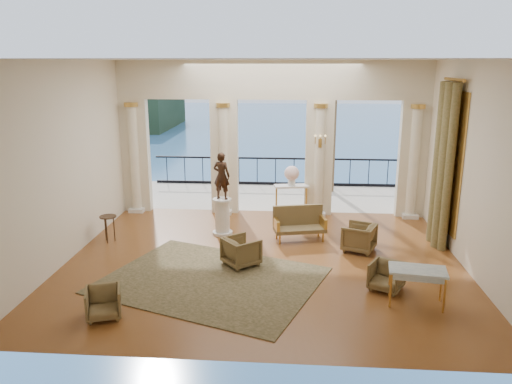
# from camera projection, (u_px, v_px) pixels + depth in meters

# --- Properties ---
(floor) EXTENTS (9.00, 9.00, 0.00)m
(floor) POSITION_uv_depth(u_px,v_px,m) (263.00, 261.00, 11.49)
(floor) COLOR #512C14
(floor) RESTS_ON ground
(room_walls) EXTENTS (9.00, 9.00, 9.00)m
(room_walls) POSITION_uv_depth(u_px,v_px,m) (260.00, 145.00, 9.68)
(room_walls) COLOR #F2E5CB
(room_walls) RESTS_ON ground
(arcade) EXTENTS (9.00, 0.56, 4.50)m
(arcade) POSITION_uv_depth(u_px,v_px,m) (272.00, 128.00, 14.52)
(arcade) COLOR #F2E5C5
(arcade) RESTS_ON ground
(terrace) EXTENTS (10.00, 3.60, 0.10)m
(terrace) POSITION_uv_depth(u_px,v_px,m) (274.00, 197.00, 17.09)
(terrace) COLOR beige
(terrace) RESTS_ON ground
(balustrade) EXTENTS (9.00, 0.06, 1.03)m
(balustrade) POSITION_uv_depth(u_px,v_px,m) (275.00, 174.00, 18.52)
(balustrade) COLOR black
(balustrade) RESTS_ON terrace
(palm_tree) EXTENTS (2.00, 2.00, 4.50)m
(palm_tree) POSITION_uv_depth(u_px,v_px,m) (335.00, 73.00, 16.67)
(palm_tree) COLOR #4C3823
(palm_tree) RESTS_ON terrace
(headland) EXTENTS (22.00, 18.00, 6.00)m
(headland) POSITION_uv_depth(u_px,v_px,m) (107.00, 108.00, 81.95)
(headland) COLOR black
(headland) RESTS_ON sea
(sea) EXTENTS (160.00, 160.00, 0.00)m
(sea) POSITION_uv_depth(u_px,v_px,m) (289.00, 137.00, 70.88)
(sea) COLOR #255D86
(sea) RESTS_ON ground
(curtain) EXTENTS (0.33, 1.40, 4.09)m
(curtain) POSITION_uv_depth(u_px,v_px,m) (443.00, 165.00, 12.11)
(curtain) COLOR brown
(curtain) RESTS_ON ground
(window_frame) EXTENTS (0.04, 1.60, 3.40)m
(window_frame) POSITION_uv_depth(u_px,v_px,m) (451.00, 162.00, 12.07)
(window_frame) COLOR gold
(window_frame) RESTS_ON room_walls
(wall_sconce) EXTENTS (0.30, 0.11, 0.33)m
(wall_sconce) POSITION_uv_depth(u_px,v_px,m) (320.00, 142.00, 14.20)
(wall_sconce) COLOR gold
(wall_sconce) RESTS_ON arcade
(rug) EXTENTS (5.17, 4.61, 0.02)m
(rug) POSITION_uv_depth(u_px,v_px,m) (211.00, 280.00, 10.48)
(rug) COLOR #2C3119
(rug) RESTS_ON ground
(armchair_a) EXTENTS (0.75, 0.73, 0.62)m
(armchair_a) POSITION_uv_depth(u_px,v_px,m) (103.00, 301.00, 8.90)
(armchair_a) COLOR #40331F
(armchair_a) RESTS_ON ground
(armchair_b) EXTENTS (0.81, 0.80, 0.63)m
(armchair_b) POSITION_uv_depth(u_px,v_px,m) (387.00, 275.00, 9.99)
(armchair_b) COLOR #40331F
(armchair_b) RESTS_ON ground
(armchair_c) EXTENTS (0.89, 0.92, 0.74)m
(armchair_c) POSITION_uv_depth(u_px,v_px,m) (359.00, 236.00, 12.05)
(armchair_c) COLOR #40331F
(armchair_c) RESTS_ON ground
(armchair_d) EXTENTS (0.95, 0.95, 0.72)m
(armchair_d) POSITION_uv_depth(u_px,v_px,m) (241.00, 250.00, 11.20)
(armchair_d) COLOR #40331F
(armchair_d) RESTS_ON ground
(settee) EXTENTS (1.40, 0.84, 0.87)m
(settee) POSITION_uv_depth(u_px,v_px,m) (299.00, 223.00, 12.83)
(settee) COLOR #40331F
(settee) RESTS_ON ground
(game_table) EXTENTS (1.12, 0.72, 0.72)m
(game_table) POSITION_uv_depth(u_px,v_px,m) (418.00, 273.00, 9.30)
(game_table) COLOR #93A9B5
(game_table) RESTS_ON ground
(pedestal) EXTENTS (0.53, 0.53, 0.97)m
(pedestal) POSITION_uv_depth(u_px,v_px,m) (222.00, 217.00, 13.19)
(pedestal) COLOR silver
(pedestal) RESTS_ON ground
(statue) EXTENTS (0.51, 0.40, 1.24)m
(statue) POSITION_uv_depth(u_px,v_px,m) (222.00, 176.00, 12.91)
(statue) COLOR #322016
(statue) RESTS_ON pedestal
(console_table) EXTENTS (1.05, 0.56, 0.94)m
(console_table) POSITION_uv_depth(u_px,v_px,m) (291.00, 190.00, 14.67)
(console_table) COLOR silver
(console_table) RESTS_ON ground
(urn) EXTENTS (0.43, 0.43, 0.57)m
(urn) POSITION_uv_depth(u_px,v_px,m) (292.00, 174.00, 14.54)
(urn) COLOR silver
(urn) RESTS_ON console_table
(side_table) EXTENTS (0.42, 0.42, 0.68)m
(side_table) POSITION_uv_depth(u_px,v_px,m) (108.00, 220.00, 12.60)
(side_table) COLOR black
(side_table) RESTS_ON ground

